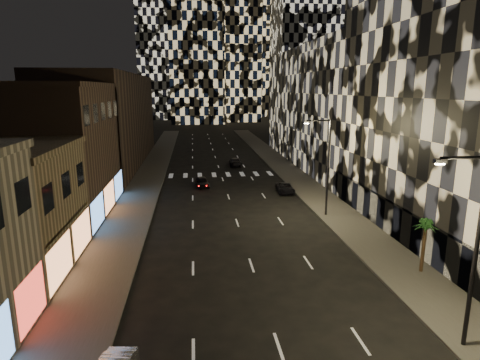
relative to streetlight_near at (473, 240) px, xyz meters
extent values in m
cube|color=#47443F|center=(-18.35, 40.00, -5.28)|extent=(4.00, 120.00, 0.15)
cube|color=#47443F|center=(1.65, 40.00, -5.28)|extent=(4.00, 120.00, 0.15)
cube|color=#4C4C47|center=(-16.25, 40.00, -5.28)|extent=(0.20, 120.00, 0.15)
cube|color=#4C4C47|center=(-0.45, 40.00, -5.28)|extent=(0.20, 120.00, 0.15)
cube|color=#473328|center=(-25.35, 23.50, 0.65)|extent=(10.00, 15.00, 12.00)
cube|color=#473328|center=(-25.35, 50.00, 1.65)|extent=(10.00, 40.00, 14.00)
cube|color=#383838|center=(3.95, 14.50, -3.85)|extent=(0.60, 25.00, 3.00)
cube|color=#232326|center=(11.65, 47.00, 3.65)|extent=(16.00, 40.00, 18.00)
cylinder|color=black|center=(0.25, 0.00, -0.70)|extent=(0.20, 0.20, 9.00)
cylinder|color=black|center=(-0.85, 0.00, 3.70)|extent=(2.20, 0.14, 0.14)
cube|color=black|center=(-1.95, 0.00, 3.58)|extent=(0.50, 0.25, 0.18)
cube|color=#FFEAB2|center=(-1.95, 0.00, 3.46)|extent=(0.35, 0.18, 0.06)
cylinder|color=black|center=(0.25, 20.00, -0.70)|extent=(0.20, 0.20, 9.00)
cylinder|color=black|center=(-0.85, 20.00, 3.70)|extent=(2.20, 0.14, 0.14)
cube|color=black|center=(-1.95, 20.00, 3.58)|extent=(0.50, 0.25, 0.18)
cube|color=#FFEAB2|center=(-1.95, 20.00, 3.46)|extent=(0.35, 0.18, 0.06)
imported|color=black|center=(-11.16, 33.04, -4.74)|extent=(1.90, 3.77, 1.23)
imported|color=black|center=(-5.65, 46.46, -4.72)|extent=(2.01, 4.45, 1.27)
imported|color=black|center=(-1.63, 29.03, -4.80)|extent=(2.05, 4.08, 1.11)
cylinder|color=#47331E|center=(2.55, 7.52, -3.66)|extent=(0.23, 0.23, 3.08)
sphere|color=#1C4D1B|center=(2.55, 7.52, -1.98)|extent=(0.67, 0.67, 0.67)
cone|color=#1C4D1B|center=(2.78, 7.44, -2.03)|extent=(1.35, 0.70, 0.81)
cone|color=#1C4D1B|center=(2.76, 7.65, -2.03)|extent=(1.28, 0.94, 0.81)
cone|color=#1C4D1B|center=(2.58, 7.76, -2.03)|extent=(0.42, 1.36, 0.81)
cone|color=#1C4D1B|center=(2.38, 7.69, -2.03)|extent=(1.13, 1.14, 0.81)
cone|color=#1C4D1B|center=(2.31, 7.49, -2.03)|extent=(1.36, 0.41, 0.81)
cone|color=#1C4D1B|center=(2.42, 7.31, -2.03)|extent=(0.94, 1.27, 0.81)
cone|color=#1C4D1B|center=(2.63, 7.29, -2.03)|extent=(0.69, 1.35, 0.81)
camera|label=1|loc=(-12.09, -15.29, 6.51)|focal=30.00mm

